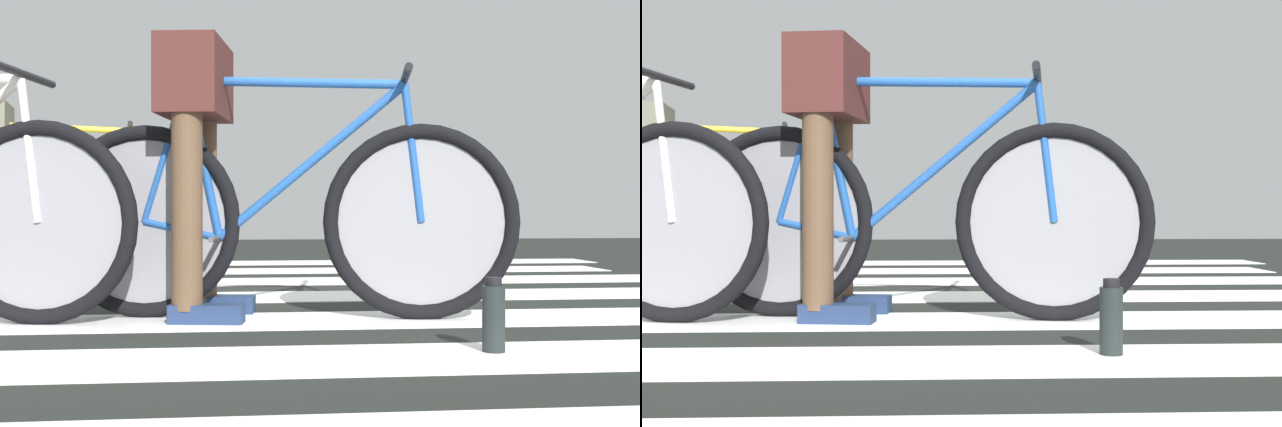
{
  "view_description": "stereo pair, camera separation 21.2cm",
  "coord_description": "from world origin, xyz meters",
  "views": [
    {
      "loc": [
        0.08,
        -3.3,
        0.43
      ],
      "look_at": [
        0.44,
        0.19,
        0.4
      ],
      "focal_mm": 44.95,
      "sensor_mm": 36.0,
      "label": 1
    },
    {
      "loc": [
        0.29,
        -3.3,
        0.43
      ],
      "look_at": [
        0.44,
        0.19,
        0.4
      ],
      "focal_mm": 44.95,
      "sensor_mm": 36.0,
      "label": 2
    }
  ],
  "objects": [
    {
      "name": "crosswalk_markings",
      "position": [
        -0.04,
        -0.04,
        0.02
      ],
      "size": [
        5.46,
        5.77,
        0.0
      ],
      "color": "white",
      "rests_on": "ground"
    },
    {
      "name": "bicycle_1_of_3",
      "position": [
        0.24,
        -0.36,
        0.41
      ],
      "size": [
        1.72,
        0.53,
        0.93
      ],
      "rotation": [
        0.0,
        0.0,
        -0.15
      ],
      "color": "black",
      "rests_on": "ground"
    },
    {
      "name": "cyclist_1_of_3",
      "position": [
        -0.07,
        -0.32,
        0.68
      ],
      "size": [
        0.37,
        0.44,
        1.02
      ],
      "rotation": [
        0.0,
        0.0,
        -0.15
      ],
      "color": "brown",
      "rests_on": "ground"
    },
    {
      "name": "bicycle_3_of_3",
      "position": [
        -1.0,
        1.41,
        0.41
      ],
      "size": [
        1.73,
        0.52,
        0.93
      ],
      "rotation": [
        0.0,
        0.0,
        0.14
      ],
      "color": "black",
      "rests_on": "ground"
    },
    {
      "name": "cyclist_3_of_3",
      "position": [
        -1.3,
        1.37,
        0.66
      ],
      "size": [
        0.36,
        0.44,
        1.0
      ],
      "rotation": [
        0.0,
        0.0,
        0.14
      ],
      "color": "tan",
      "rests_on": "ground"
    },
    {
      "name": "ground",
      "position": [
        0.0,
        0.0,
        0.01
      ],
      "size": [
        18.0,
        14.0,
        0.02
      ],
      "color": "black"
    },
    {
      "name": "water_bottle",
      "position": [
        0.8,
        -1.11,
        0.12
      ],
      "size": [
        0.06,
        0.06,
        0.21
      ],
      "color": "black",
      "rests_on": "ground"
    }
  ]
}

